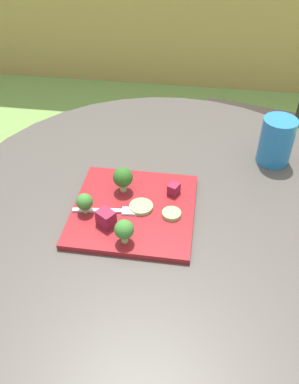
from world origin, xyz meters
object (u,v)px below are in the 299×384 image
(fork, at_px, (114,211))
(drinking_glass, at_px, (276,143))
(salad_plate, at_px, (134,210))
(patio_chair, at_px, (270,116))

(fork, bearing_deg, drinking_glass, 36.23)
(salad_plate, height_order, fork, fork)
(patio_chair, height_order, salad_plate, patio_chair)
(drinking_glass, relative_size, fork, 0.79)
(patio_chair, bearing_deg, salad_plate, -115.40)
(patio_chair, relative_size, drinking_glass, 7.34)
(salad_plate, relative_size, drinking_glass, 2.21)
(drinking_glass, bearing_deg, fork, -143.77)
(patio_chair, distance_m, salad_plate, 0.98)
(drinking_glass, distance_m, fork, 0.45)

